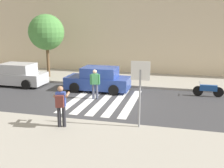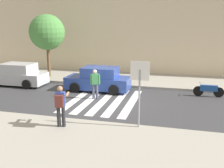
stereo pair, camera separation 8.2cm
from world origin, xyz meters
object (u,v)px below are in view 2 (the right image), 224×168
at_px(parked_car_blue, 99,80).
at_px(motorcycle, 209,90).
at_px(street_tree_west, 47,32).
at_px(stop_sign, 140,80).
at_px(photographer_with_backpack, 60,103).
at_px(parked_car_silver, 18,75).
at_px(pedestrian_crossing, 95,83).

height_order(parked_car_blue, motorcycle, parked_car_blue).
bearing_deg(parked_car_blue, motorcycle, 2.54).
bearing_deg(motorcycle, street_tree_west, 168.43).
xyz_separation_m(stop_sign, photographer_with_backpack, (-3.09, -0.80, -0.96)).
height_order(parked_car_silver, motorcycle, parked_car_silver).
relative_size(motorcycle, street_tree_west, 0.37).
distance_m(stop_sign, photographer_with_backpack, 3.33).
xyz_separation_m(photographer_with_backpack, pedestrian_crossing, (-0.05, 4.62, -0.19)).
bearing_deg(photographer_with_backpack, parked_car_blue, 93.82).
bearing_deg(parked_car_blue, photographer_with_backpack, -86.18).
relative_size(parked_car_blue, street_tree_west, 0.85).
distance_m(pedestrian_crossing, parked_car_silver, 6.63).
height_order(photographer_with_backpack, street_tree_west, street_tree_west).
bearing_deg(stop_sign, motorcycle, 61.58).
xyz_separation_m(photographer_with_backpack, parked_car_silver, (-6.41, 6.51, -0.44)).
bearing_deg(parked_car_blue, stop_sign, -58.33).
bearing_deg(parked_car_blue, street_tree_west, 151.41).
height_order(photographer_with_backpack, parked_car_blue, photographer_with_backpack).
relative_size(stop_sign, parked_car_silver, 0.67).
distance_m(pedestrian_crossing, street_tree_west, 7.51).
bearing_deg(street_tree_west, photographer_with_backpack, -59.66).
distance_m(photographer_with_backpack, parked_car_blue, 6.54).
bearing_deg(pedestrian_crossing, stop_sign, -50.61).
distance_m(parked_car_silver, street_tree_west, 4.06).
relative_size(parked_car_silver, parked_car_blue, 1.00).
bearing_deg(stop_sign, parked_car_silver, 148.98).
bearing_deg(motorcycle, parked_car_silver, -178.65).
distance_m(pedestrian_crossing, motorcycle, 6.78).
distance_m(photographer_with_backpack, motorcycle, 9.33).
bearing_deg(parked_car_blue, pedestrian_crossing, -78.51).
distance_m(photographer_with_backpack, pedestrian_crossing, 4.63).
height_order(stop_sign, motorcycle, stop_sign).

